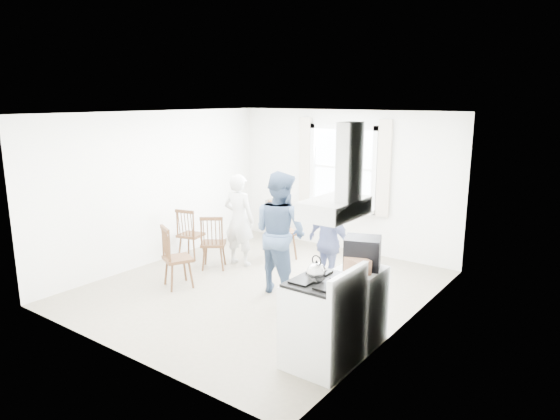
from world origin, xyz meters
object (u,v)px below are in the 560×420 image
object	(u,v)px
person_left	(239,220)
windsor_chair_c	(212,237)
person_mid	(280,232)
windsor_chair_a	(187,229)
stereo_stack	(362,252)
windsor_chair_b	(171,250)
gas_stove	(323,322)
low_cabinet	(359,305)
person_right	(329,242)

from	to	relation	value
person_left	windsor_chair_c	bearing A→B (deg)	64.43
person_mid	windsor_chair_a	bearing A→B (deg)	3.23
stereo_stack	windsor_chair_b	world-z (taller)	stereo_stack
gas_stove	person_left	xyz separation A→B (m)	(-2.88, 1.99, 0.30)
gas_stove	windsor_chair_c	bearing A→B (deg)	153.70
windsor_chair_b	person_mid	xyz separation A→B (m)	(1.40, 0.86, 0.31)
windsor_chair_a	gas_stove	bearing A→B (deg)	-23.58
gas_stove	low_cabinet	world-z (taller)	gas_stove
stereo_stack	person_right	world-z (taller)	person_right
low_cabinet	windsor_chair_b	world-z (taller)	windsor_chair_b
person_left	person_right	size ratio (longest dim) A/B	1.10
windsor_chair_c	gas_stove	bearing A→B (deg)	-26.30
person_left	person_mid	size ratio (longest dim) A/B	0.88
low_cabinet	windsor_chair_a	bearing A→B (deg)	166.11
gas_stove	windsor_chair_c	distance (m)	3.39
person_left	person_right	world-z (taller)	person_left
person_left	person_mid	xyz separation A→B (m)	(1.28, -0.57, 0.11)
low_cabinet	windsor_chair_c	bearing A→B (deg)	165.52
gas_stove	stereo_stack	bearing A→B (deg)	84.87
stereo_stack	person_left	distance (m)	3.21
gas_stove	person_left	size ratio (longest dim) A/B	0.71
low_cabinet	stereo_stack	size ratio (longest dim) A/B	1.79
windsor_chair_a	person_right	size ratio (longest dim) A/B	0.64
windsor_chair_a	windsor_chair_c	distance (m)	0.76
person_mid	person_left	bearing A→B (deg)	-14.62
gas_stove	windsor_chair_b	size ratio (longest dim) A/B	1.16
windsor_chair_a	person_right	bearing A→B (deg)	5.73
windsor_chair_b	person_right	bearing A→B (deg)	35.37
person_mid	person_right	size ratio (longest dim) A/B	1.25
stereo_stack	person_mid	distance (m)	1.80
low_cabinet	windsor_chair_b	xyz separation A→B (m)	(-3.06, -0.14, 0.14)
person_mid	person_right	xyz separation A→B (m)	(0.53, 0.51, -0.18)
gas_stove	person_left	distance (m)	3.51
low_cabinet	person_right	size ratio (longest dim) A/B	0.63
stereo_stack	windsor_chair_c	size ratio (longest dim) A/B	0.54
windsor_chair_b	gas_stove	bearing A→B (deg)	-10.55
windsor_chair_b	person_left	distance (m)	1.45
windsor_chair_a	windsor_chair_b	distance (m)	1.36
stereo_stack	person_left	size ratio (longest dim) A/B	0.32
stereo_stack	windsor_chair_b	size ratio (longest dim) A/B	0.52
gas_stove	windsor_chair_a	distance (m)	4.13
windsor_chair_b	person_left	size ratio (longest dim) A/B	0.61
person_mid	person_right	distance (m)	0.76
windsor_chair_c	person_right	size ratio (longest dim) A/B	0.65
stereo_stack	person_left	xyz separation A→B (m)	(-2.94, 1.25, -0.29)
person_mid	windsor_chair_b	bearing A→B (deg)	40.99
person_mid	person_right	bearing A→B (deg)	-126.95
stereo_stack	person_left	world-z (taller)	person_left
windsor_chair_b	low_cabinet	bearing A→B (deg)	2.67
windsor_chair_c	person_right	xyz separation A→B (m)	(1.98, 0.42, 0.15)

